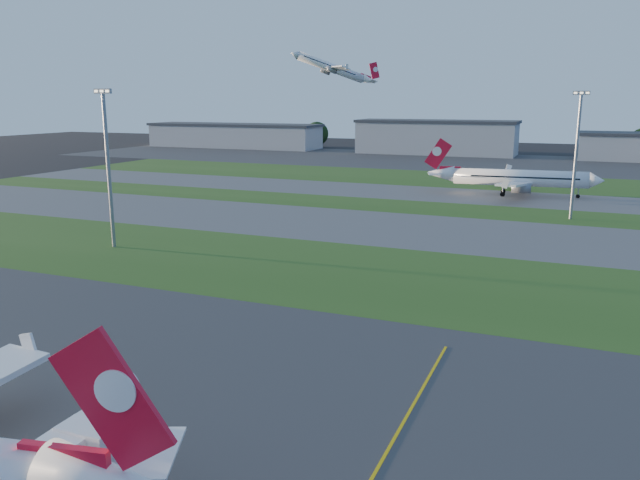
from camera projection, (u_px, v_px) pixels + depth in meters
The scene contains 15 objects.
grass_strip_a at pixel (442, 283), 83.65m from camera, with size 300.00×34.00×0.01m, color #2E531B.
taxiway_a at pixel (479, 235), 113.39m from camera, with size 300.00×32.00×0.01m, color #515154.
grass_strip_b at pixel (497, 213), 135.91m from camera, with size 300.00×18.00×0.01m, color #2E531B.
taxiway_b at pixel (508, 198), 155.74m from camera, with size 300.00×26.00×0.01m, color #515154.
grass_strip_c at pixel (520, 183), 185.47m from camera, with size 300.00×40.00×0.01m, color #2E531B.
apron_far at pixel (535, 164), 239.54m from camera, with size 400.00×80.00×0.01m, color #333335.
airliner_taxiing at pixel (518, 178), 159.22m from camera, with size 40.82×34.51×12.74m.
airliner_departing at pixel (332, 68), 251.08m from camera, with size 29.50×25.67×10.93m.
light_mast_west at pixel (108, 158), 100.97m from camera, with size 3.20×0.70×25.80m.
light_mast_centre at pixel (577, 147), 125.25m from camera, with size 3.20×0.70×25.80m.
hangar_far_west at pixel (234, 135), 321.31m from camera, with size 91.80×23.00×12.20m.
hangar_west at pixel (436, 137), 281.72m from camera, with size 71.40×23.00×15.20m.
tree_far_west at pixel (183, 132), 347.91m from camera, with size 11.00×11.00×12.00m.
tree_west at pixel (317, 134), 319.65m from camera, with size 12.10×12.10×13.20m.
tree_mid_west at pixel (496, 141), 282.68m from camera, with size 9.90×9.90×10.80m.
Camera 1 is at (15.69, -28.47, 24.04)m, focal length 35.00 mm.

